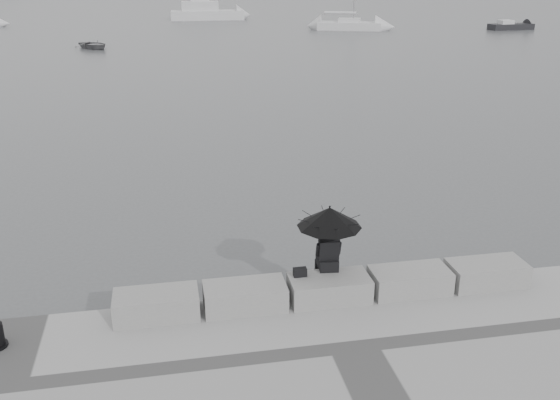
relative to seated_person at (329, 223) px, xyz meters
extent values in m
plane|color=#484A4D|center=(-0.06, 0.10, -2.02)|extent=(360.00, 360.00, 0.00)
cube|color=gray|center=(-3.46, -0.35, -1.27)|extent=(1.60, 0.80, 0.50)
cube|color=gray|center=(-1.76, -0.35, -1.27)|extent=(1.60, 0.80, 0.50)
cube|color=gray|center=(-0.06, -0.35, -1.27)|extent=(1.60, 0.80, 0.50)
cube|color=gray|center=(1.64, -0.35, -1.27)|extent=(1.60, 0.80, 0.50)
cube|color=gray|center=(3.34, -0.35, -1.27)|extent=(1.60, 0.80, 0.50)
sphere|color=#726056|center=(0.00, 0.02, -0.24)|extent=(0.21, 0.21, 0.21)
cylinder|color=black|center=(0.00, 0.01, -0.17)|extent=(0.02, 0.02, 1.00)
cone|color=black|center=(0.00, 0.01, 0.12)|extent=(1.30, 1.30, 0.41)
sphere|color=black|center=(0.00, 0.01, 0.35)|extent=(0.04, 0.04, 0.04)
cube|color=black|center=(-0.63, -0.18, -0.94)|extent=(0.27, 0.15, 0.17)
cube|color=silver|center=(16.90, 54.50, -1.67)|extent=(7.05, 4.54, 0.90)
cube|color=silver|center=(16.90, 54.50, -1.07)|extent=(2.73, 2.30, 0.50)
cylinder|color=#99999C|center=(16.90, 54.50, -0.42)|extent=(3.54, 1.38, 0.10)
cube|color=silver|center=(3.17, 69.44, -1.52)|extent=(9.00, 3.19, 1.20)
cube|color=silver|center=(3.17, 69.44, -0.42)|extent=(4.54, 2.40, 1.20)
cube|color=black|center=(33.84, 51.53, -1.77)|extent=(4.85, 1.97, 0.70)
cube|color=silver|center=(33.84, 51.53, -1.27)|extent=(1.51, 1.31, 0.50)
imported|color=gray|center=(-8.36, 43.99, -1.73)|extent=(3.60, 3.32, 0.58)
camera|label=1|loc=(-3.09, -10.95, 4.85)|focal=40.00mm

